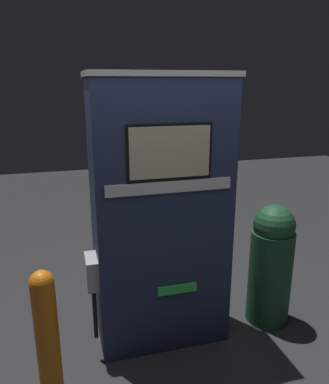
# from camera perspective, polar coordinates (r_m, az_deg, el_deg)

# --- Properties ---
(ground_plane) EXTENTS (14.00, 14.00, 0.00)m
(ground_plane) POSITION_cam_1_polar(r_m,az_deg,el_deg) (3.36, 0.68, -23.08)
(ground_plane) COLOR #2D2D30
(gas_pump) EXTENTS (1.17, 0.58, 2.21)m
(gas_pump) POSITION_cam_1_polar(r_m,az_deg,el_deg) (3.03, -0.73, -3.39)
(gas_pump) COLOR #232D4C
(gas_pump) RESTS_ON ground_plane
(safety_bollard) EXTENTS (0.16, 0.16, 0.99)m
(safety_bollard) POSITION_cam_1_polar(r_m,az_deg,el_deg) (2.78, -17.49, -19.91)
(safety_bollard) COLOR orange
(safety_bollard) RESTS_ON ground_plane
(trash_bin) EXTENTS (0.39, 0.39, 1.12)m
(trash_bin) POSITION_cam_1_polar(r_m,az_deg,el_deg) (3.55, 15.90, -10.36)
(trash_bin) COLOR #1E4C2D
(trash_bin) RESTS_ON ground_plane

